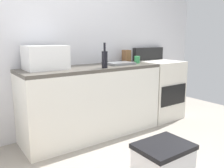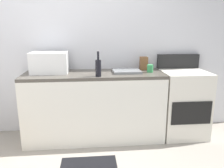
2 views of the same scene
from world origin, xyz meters
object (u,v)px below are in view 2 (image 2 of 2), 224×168
Objects in this scene: wine_bottle at (98,67)px; stove_oven at (182,102)px; microwave at (50,62)px; coffee_mug at (150,68)px; knife_block at (144,63)px.

stove_oven is at bearing 10.75° from wine_bottle.
microwave is (-1.78, 0.07, 0.57)m from stove_oven.
coffee_mug is at bearing -3.82° from microwave.
stove_oven is 0.68m from coffee_mug.
microwave reaches higher than stove_oven.
stove_oven is 2.39× the size of microwave.
knife_block is at bearing 162.12° from stove_oven.
stove_oven reaches higher than knife_block.
knife_block is (1.26, 0.10, -0.05)m from microwave.
microwave is 2.56× the size of knife_block.
knife_block is (-0.52, 0.17, 0.52)m from stove_oven.
knife_block is (0.64, 0.39, -0.02)m from wine_bottle.
coffee_mug is (0.69, 0.20, -0.06)m from wine_bottle.
wine_bottle reaches higher than coffee_mug.
knife_block is at bearing 102.67° from coffee_mug.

